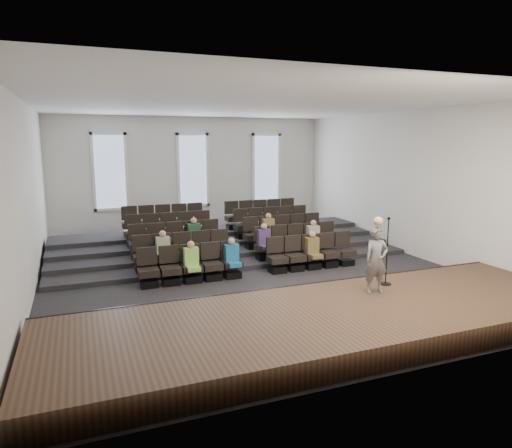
{
  "coord_description": "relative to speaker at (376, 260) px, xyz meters",
  "views": [
    {
      "loc": [
        -4.77,
        -12.85,
        3.92
      ],
      "look_at": [
        0.46,
        0.5,
        1.34
      ],
      "focal_mm": 32.0,
      "sensor_mm": 36.0,
      "label": 1
    }
  ],
  "objects": [
    {
      "name": "ground",
      "position": [
        -1.47,
        4.46,
        -1.26
      ],
      "size": [
        14.0,
        14.0,
        0.0
      ],
      "primitive_type": "plane",
      "color": "black",
      "rests_on": "ground"
    },
    {
      "name": "ceiling",
      "position": [
        -1.47,
        4.46,
        3.75
      ],
      "size": [
        12.0,
        14.0,
        0.02
      ],
      "primitive_type": "cube",
      "color": "white",
      "rests_on": "ground"
    },
    {
      "name": "wall_back",
      "position": [
        -1.47,
        11.48,
        1.24
      ],
      "size": [
        12.0,
        0.04,
        5.0
      ],
      "primitive_type": "cube",
      "color": "silver",
      "rests_on": "ground"
    },
    {
      "name": "wall_front",
      "position": [
        -1.47,
        -2.56,
        1.24
      ],
      "size": [
        12.0,
        0.04,
        5.0
      ],
      "primitive_type": "cube",
      "color": "silver",
      "rests_on": "ground"
    },
    {
      "name": "wall_left",
      "position": [
        -7.49,
        4.46,
        1.24
      ],
      "size": [
        0.04,
        14.0,
        5.0
      ],
      "primitive_type": "cube",
      "color": "silver",
      "rests_on": "ground"
    },
    {
      "name": "wall_right",
      "position": [
        4.55,
        4.46,
        1.24
      ],
      "size": [
        0.04,
        14.0,
        5.0
      ],
      "primitive_type": "cube",
      "color": "silver",
      "rests_on": "ground"
    },
    {
      "name": "stage",
      "position": [
        -1.47,
        -0.64,
        -1.01
      ],
      "size": [
        11.8,
        3.6,
        0.5
      ],
      "primitive_type": "cube",
      "color": "#46301E",
      "rests_on": "ground"
    },
    {
      "name": "stage_lip",
      "position": [
        -1.47,
        1.13,
        -1.01
      ],
      "size": [
        11.8,
        0.06,
        0.52
      ],
      "primitive_type": "cube",
      "color": "black",
      "rests_on": "ground"
    },
    {
      "name": "risers",
      "position": [
        -1.47,
        7.63,
        -1.07
      ],
      "size": [
        11.8,
        4.8,
        0.6
      ],
      "color": "black",
      "rests_on": "ground"
    },
    {
      "name": "seating_rows",
      "position": [
        -1.47,
        6.0,
        -0.58
      ],
      "size": [
        6.8,
        4.7,
        1.67
      ],
      "color": "black",
      "rests_on": "ground"
    },
    {
      "name": "windows",
      "position": [
        -1.47,
        11.41,
        1.44
      ],
      "size": [
        8.44,
        0.1,
        3.24
      ],
      "color": "white",
      "rests_on": "wall_back"
    },
    {
      "name": "audience",
      "position": [
        -1.47,
        4.78,
        -0.45
      ],
      "size": [
        5.45,
        2.64,
        1.1
      ],
      "color": "#8FD454",
      "rests_on": "seating_rows"
    },
    {
      "name": "speaker",
      "position": [
        0.0,
        0.0,
        0.0
      ],
      "size": [
        0.61,
        0.44,
        1.53
      ],
      "primitive_type": "imported",
      "rotation": [
        0.0,
        0.0,
        -0.15
      ],
      "color": "#625F5C",
      "rests_on": "stage"
    },
    {
      "name": "mic_stand",
      "position": [
        0.6,
        0.4,
        -0.27
      ],
      "size": [
        0.28,
        0.28,
        1.67
      ],
      "color": "black",
      "rests_on": "stage"
    }
  ]
}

